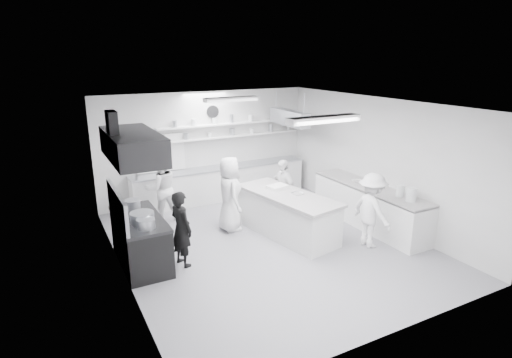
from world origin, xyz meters
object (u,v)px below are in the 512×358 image
stove (141,242)px  cook_stove (181,229)px  right_counter (369,207)px  cook_back (161,188)px  prep_island (287,215)px  back_counter (221,183)px

stove → cook_stove: 0.87m
stove → right_counter: size_ratio=0.55×
stove → cook_back: (0.98, 1.97, 0.38)m
prep_island → right_counter: bearing=-23.0°
cook_stove → stove: bearing=41.3°
cook_stove → back_counter: bearing=-51.0°
cook_stove → cook_back: 2.43m
back_counter → cook_stove: 3.93m
back_counter → prep_island: size_ratio=2.01×
stove → cook_stove: bearing=-32.1°
stove → cook_back: size_ratio=1.09×
cook_stove → cook_back: cook_back is taller
stove → prep_island: (3.24, -0.15, 0.01)m
right_counter → cook_back: bearing=148.9°
back_counter → cook_back: cook_back is taller
stove → prep_island: size_ratio=0.72×
prep_island → cook_stove: 2.58m
back_counter → cook_back: 2.13m
right_counter → prep_island: size_ratio=1.33×
cook_stove → right_counter: bearing=-108.7°
stove → back_counter: 4.03m
back_counter → prep_island: back_counter is taller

